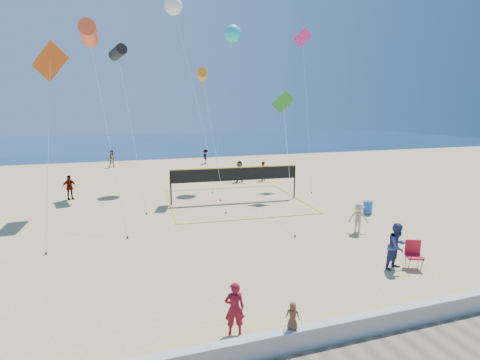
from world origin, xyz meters
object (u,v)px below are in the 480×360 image
object	(u,v)px
camp_chair	(414,253)
trash_barrel	(368,207)
woman	(234,308)
volleyball_net	(235,178)

from	to	relation	value
camp_chair	trash_barrel	distance (m)	7.89
trash_barrel	woman	bearing A→B (deg)	-140.90
woman	volleyball_net	world-z (taller)	volleyball_net
woman	camp_chair	distance (m)	8.46
woman	trash_barrel	world-z (taller)	woman
woman	volleyball_net	xyz separation A→B (m)	(4.71, 14.85, 0.85)
woman	trash_barrel	bearing A→B (deg)	-131.22
camp_chair	volleyball_net	bearing A→B (deg)	129.13
woman	camp_chair	world-z (taller)	woman
volleyball_net	woman	bearing A→B (deg)	-103.81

